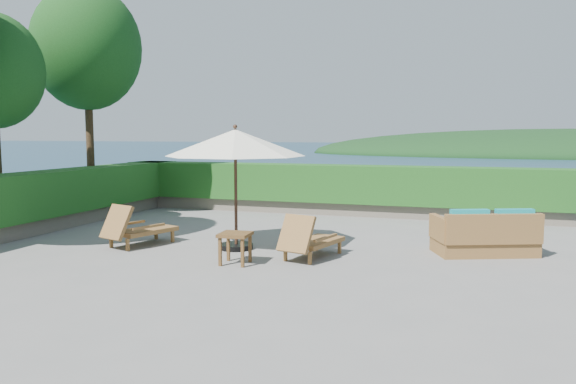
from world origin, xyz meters
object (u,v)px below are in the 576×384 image
(lounge_right, at_px, (310,239))
(side_table, at_px, (235,238))
(lounge_left, at_px, (137,228))
(wicker_loveseat, at_px, (485,236))
(patio_umbrella, at_px, (235,144))

(lounge_right, xyz_separation_m, side_table, (-1.08, -0.80, 0.10))
(lounge_left, relative_size, wicker_loveseat, 0.80)
(patio_umbrella, xyz_separation_m, wicker_loveseat, (4.53, 0.95, -1.67))
(lounge_left, distance_m, wicker_loveseat, 6.63)
(patio_umbrella, distance_m, side_table, 2.01)
(lounge_right, distance_m, side_table, 1.35)
(lounge_right, xyz_separation_m, wicker_loveseat, (2.96, 1.31, -0.01))
(lounge_left, distance_m, lounge_right, 3.54)
(patio_umbrella, relative_size, side_table, 6.50)
(lounge_left, distance_m, side_table, 2.59)
(patio_umbrella, xyz_separation_m, side_table, (0.49, -1.16, -1.57))
(wicker_loveseat, bearing_deg, patio_umbrella, 170.09)
(patio_umbrella, height_order, side_table, patio_umbrella)
(patio_umbrella, bearing_deg, lounge_right, -12.94)
(lounge_right, bearing_deg, side_table, -128.73)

